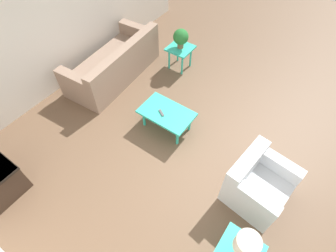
{
  "coord_description": "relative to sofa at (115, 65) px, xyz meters",
  "views": [
    {
      "loc": [
        -1.26,
        2.42,
        3.87
      ],
      "look_at": [
        0.26,
        0.27,
        0.55
      ],
      "focal_mm": 28.0,
      "sensor_mm": 36.0,
      "label": 1
    }
  ],
  "objects": [
    {
      "name": "wall_right",
      "position": [
        0.79,
        0.6,
        1.05
      ],
      "size": [
        0.12,
        7.2,
        2.7
      ],
      "color": "silver",
      "rests_on": "ground_plane"
    },
    {
      "name": "coffee_table",
      "position": [
        -1.75,
        0.54,
        0.06
      ],
      "size": [
        0.94,
        0.59,
        0.41
      ],
      "color": "#2DB79E",
      "rests_on": "ground_plane"
    },
    {
      "name": "side_table_plant",
      "position": [
        -0.97,
        -1.06,
        0.14
      ],
      "size": [
        0.51,
        0.51,
        0.52
      ],
      "color": "#2DB79E",
      "rests_on": "ground_plane"
    },
    {
      "name": "sofa",
      "position": [
        0.0,
        0.0,
        0.0
      ],
      "size": [
        1.11,
        2.25,
        0.83
      ],
      "rotation": [
        0.0,
        0.0,
        1.64
      ],
      "color": "gray",
      "rests_on": "ground_plane"
    },
    {
      "name": "remote_control",
      "position": [
        -1.69,
        0.61,
        0.12
      ],
      "size": [
        0.16,
        0.12,
        0.02
      ],
      "color": "#4C4C51",
      "rests_on": "coffee_table"
    },
    {
      "name": "potted_plant",
      "position": [
        -0.97,
        -1.06,
        0.47
      ],
      "size": [
        0.32,
        0.32,
        0.42
      ],
      "color": "brown",
      "rests_on": "side_table_plant"
    },
    {
      "name": "ground_plane",
      "position": [
        -2.27,
        0.6,
        -0.3
      ],
      "size": [
        14.0,
        14.0,
        0.0
      ],
      "primitive_type": "plane",
      "color": "brown"
    },
    {
      "name": "table_lamp",
      "position": [
        -3.79,
        1.91,
        0.55
      ],
      "size": [
        0.27,
        0.27,
        0.47
      ],
      "color": "#333333",
      "rests_on": "side_table_lamp"
    },
    {
      "name": "armchair",
      "position": [
        -3.61,
        0.86,
        0.02
      ],
      "size": [
        0.89,
        0.94,
        0.8
      ],
      "rotation": [
        0.0,
        0.0,
        -1.69
      ],
      "color": "silver",
      "rests_on": "ground_plane"
    }
  ]
}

